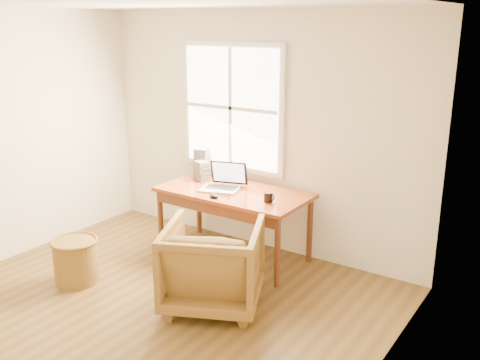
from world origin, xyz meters
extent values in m
cube|color=brown|center=(0.00, 0.00, -0.01)|extent=(4.00, 4.50, 0.02)
cube|color=beige|center=(0.00, 2.26, 1.30)|extent=(4.00, 0.02, 2.60)
cube|color=beige|center=(2.01, 0.00, 1.30)|extent=(0.02, 4.50, 2.60)
cube|color=silver|center=(-0.30, 2.22, 1.55)|extent=(1.32, 0.05, 1.42)
cube|color=white|center=(-0.30, 2.19, 1.55)|extent=(1.20, 0.02, 1.30)
cube|color=silver|center=(-0.30, 2.18, 1.55)|extent=(0.04, 0.02, 1.30)
cube|color=silver|center=(-0.30, 2.18, 1.55)|extent=(1.20, 0.02, 0.04)
cube|color=brown|center=(0.00, 1.80, 0.73)|extent=(1.60, 0.80, 0.04)
imported|color=brown|center=(0.44, 0.84, 0.39)|extent=(1.12, 1.13, 0.78)
cylinder|color=brown|center=(-0.95, 0.45, 0.21)|extent=(0.48, 0.48, 0.43)
ellipsoid|color=black|center=(-0.03, 1.49, 0.77)|extent=(0.13, 0.09, 0.04)
cylinder|color=black|center=(0.49, 1.69, 0.80)|extent=(0.11, 0.11, 0.10)
cube|color=#B7BCC3|center=(-0.63, 2.13, 0.88)|extent=(0.16, 0.15, 0.26)
cube|color=#2B2A30|center=(-0.51, 1.92, 0.86)|extent=(0.17, 0.16, 0.22)
cube|color=gray|center=(-0.60, 2.04, 0.91)|extent=(0.17, 0.16, 0.33)
cube|color=silver|center=(-0.38, 2.14, 0.85)|extent=(0.17, 0.16, 0.20)
camera|label=1|loc=(3.05, -2.61, 2.46)|focal=40.00mm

